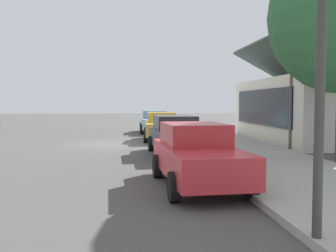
# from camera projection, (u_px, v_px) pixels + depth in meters

# --- Properties ---
(ground_plane) EXTENTS (120.00, 120.00, 0.00)m
(ground_plane) POSITION_uv_depth(u_px,v_px,m) (111.00, 144.00, 19.84)
(ground_plane) COLOR #4C4947
(sidewalk_curb) EXTENTS (60.00, 4.20, 0.16)m
(sidewalk_curb) POSITION_uv_depth(u_px,v_px,m) (217.00, 141.00, 20.41)
(sidewalk_curb) COLOR #A3A099
(sidewalk_curb) RESTS_ON ground
(car_skyblue) EXTENTS (4.78, 2.12, 1.59)m
(car_skyblue) POSITION_uv_depth(u_px,v_px,m) (154.00, 121.00, 27.62)
(car_skyblue) COLOR #8CB7E0
(car_skyblue) RESTS_ON ground
(car_mustard) EXTENTS (4.40, 2.15, 1.59)m
(car_mustard) POSITION_uv_depth(u_px,v_px,m) (161.00, 126.00, 21.91)
(car_mustard) COLOR gold
(car_mustard) RESTS_ON ground
(car_charcoal) EXTENTS (4.72, 2.16, 1.59)m
(car_charcoal) POSITION_uv_depth(u_px,v_px,m) (176.00, 135.00, 15.73)
(car_charcoal) COLOR #2D3035
(car_charcoal) RESTS_ON ground
(car_cherry) EXTENTS (4.52, 2.11, 1.59)m
(car_cherry) POSITION_uv_depth(u_px,v_px,m) (197.00, 154.00, 9.73)
(car_cherry) COLOR red
(car_cherry) RESTS_ON ground
(storefront_building) EXTENTS (10.74, 7.97, 5.62)m
(storefront_building) POSITION_uv_depth(u_px,v_px,m) (328.00, 107.00, 21.40)
(storefront_building) COLOR silver
(storefront_building) RESTS_ON ground
(traffic_light_main) EXTENTS (0.37, 2.79, 5.20)m
(traffic_light_main) POSITION_uv_depth(u_px,v_px,m) (248.00, 3.00, 5.28)
(traffic_light_main) COLOR #383833
(traffic_light_main) RESTS_ON ground
(utility_pole_wooden) EXTENTS (1.80, 0.24, 7.50)m
(utility_pole_wooden) POSITION_uv_depth(u_px,v_px,m) (293.00, 62.00, 17.07)
(utility_pole_wooden) COLOR brown
(utility_pole_wooden) RESTS_ON ground
(fire_hydrant_red) EXTENTS (0.22, 0.22, 0.71)m
(fire_hydrant_red) POSITION_uv_depth(u_px,v_px,m) (180.00, 128.00, 24.69)
(fire_hydrant_red) COLOR red
(fire_hydrant_red) RESTS_ON sidewalk_curb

